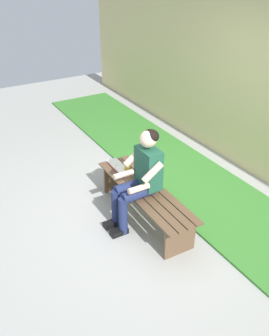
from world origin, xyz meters
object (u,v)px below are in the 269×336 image
object	(u,v)px
bench_near	(145,196)
book_open	(118,166)
person_seated	(140,176)
apple	(127,168)

from	to	relation	value
bench_near	book_open	distance (m)	0.67
bench_near	person_seated	xyz separation A→B (m)	(-0.04, 0.10, 0.34)
apple	book_open	bearing A→B (deg)	18.04
bench_near	person_seated	bearing A→B (deg)	109.75
bench_near	person_seated	distance (m)	0.36
person_seated	book_open	distance (m)	0.74
person_seated	apple	world-z (taller)	person_seated
apple	book_open	distance (m)	0.17
bench_near	apple	bearing A→B (deg)	-3.38
person_seated	book_open	bearing A→B (deg)	-6.19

